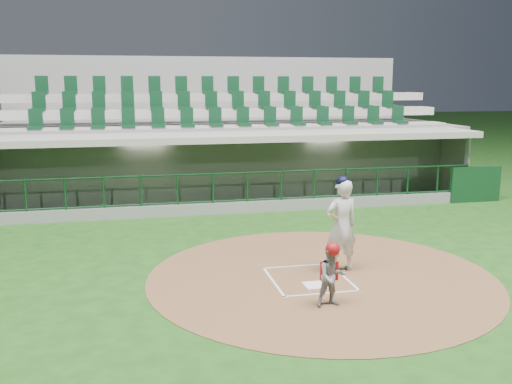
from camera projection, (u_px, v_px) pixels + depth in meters
ground at (304, 275)px, 11.95m from camera, size 120.00×120.00×0.00m
dirt_circle at (321, 277)px, 11.82m from camera, size 7.20×7.20×0.01m
home_plate at (315, 285)px, 11.27m from camera, size 0.43×0.43×0.02m
batter_box_chalk at (309, 279)px, 11.66m from camera, size 1.55×1.80×0.01m
dugout_structure at (241, 173)px, 19.29m from camera, size 16.40×3.70×3.00m
seating_deck at (222, 149)px, 22.13m from camera, size 17.00×6.72×5.15m
batter at (341, 224)px, 12.00m from camera, size 0.93×0.93×2.06m
catcher at (332, 275)px, 10.17m from camera, size 0.55×0.44×1.18m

